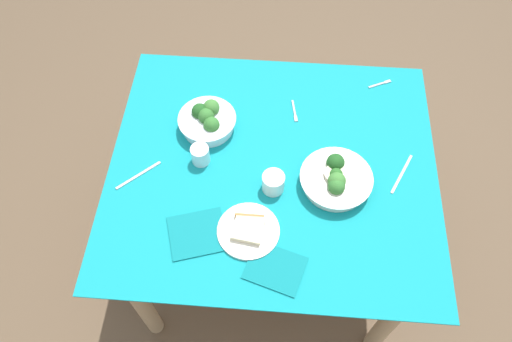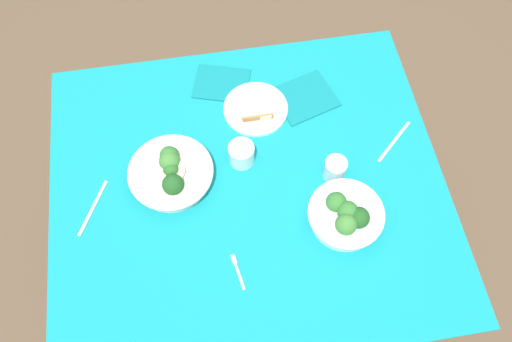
# 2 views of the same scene
# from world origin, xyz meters

# --- Properties ---
(ground_plane) EXTENTS (6.00, 6.00, 0.00)m
(ground_plane) POSITION_xyz_m (0.00, 0.00, 0.00)
(ground_plane) COLOR brown
(dining_table) EXTENTS (1.23, 1.10, 0.77)m
(dining_table) POSITION_xyz_m (0.00, 0.00, 0.65)
(dining_table) COLOR teal
(dining_table) RESTS_ON ground_plane
(broccoli_bowl_far) EXTENTS (0.27, 0.27, 0.10)m
(broccoli_bowl_far) POSITION_xyz_m (-0.23, 0.06, 0.81)
(broccoli_bowl_far) COLOR silver
(broccoli_bowl_far) RESTS_ON dining_table
(broccoli_bowl_near) EXTENTS (0.23, 0.23, 0.11)m
(broccoli_bowl_near) POSITION_xyz_m (0.27, -0.17, 0.81)
(broccoli_bowl_near) COLOR white
(broccoli_bowl_near) RESTS_ON dining_table
(bread_side_plate) EXTENTS (0.22, 0.22, 0.03)m
(bread_side_plate) POSITION_xyz_m (0.07, 0.28, 0.78)
(bread_side_plate) COLOR silver
(bread_side_plate) RESTS_ON dining_table
(water_glass_center) EXTENTS (0.08, 0.08, 0.08)m
(water_glass_center) POSITION_xyz_m (-0.01, 0.09, 0.81)
(water_glass_center) COLOR silver
(water_glass_center) RESTS_ON dining_table
(water_glass_side) EXTENTS (0.07, 0.07, 0.08)m
(water_glass_side) POSITION_xyz_m (0.27, -0.01, 0.81)
(water_glass_side) COLOR silver
(water_glass_side) RESTS_ON dining_table
(fork_by_near_bowl) EXTENTS (0.03, 0.11, 0.00)m
(fork_by_near_bowl) POSITION_xyz_m (-0.07, -0.27, 0.77)
(fork_by_near_bowl) COLOR #B7B7BC
(fork_by_near_bowl) RESTS_ON dining_table
(table_knife_left) EXTENTS (0.15, 0.14, 0.00)m
(table_knife_left) POSITION_xyz_m (0.50, 0.08, 0.77)
(table_knife_left) COLOR #B7B7BC
(table_knife_left) RESTS_ON dining_table
(table_knife_right) EXTENTS (0.10, 0.18, 0.00)m
(table_knife_right) POSITION_xyz_m (-0.48, 0.00, 0.77)
(table_knife_right) COLOR #B7B7BC
(table_knife_right) RESTS_ON dining_table
(napkin_folded_upper) EXTENTS (0.24, 0.22, 0.01)m
(napkin_folded_upper) POSITION_xyz_m (0.25, 0.30, 0.77)
(napkin_folded_upper) COLOR #0F777D
(napkin_folded_upper) RESTS_ON dining_table
(napkin_folded_lower) EXTENTS (0.22, 0.19, 0.01)m
(napkin_folded_lower) POSITION_xyz_m (-0.03, 0.41, 0.77)
(napkin_folded_lower) COLOR #0F777D
(napkin_folded_lower) RESTS_ON dining_table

